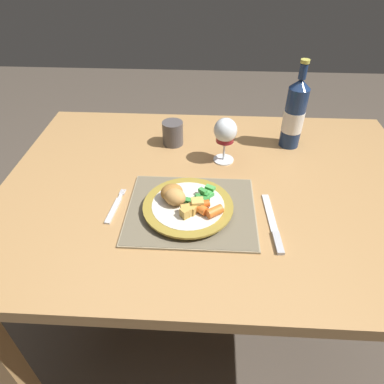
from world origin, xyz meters
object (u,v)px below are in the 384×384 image
at_px(dining_table, 213,209).
at_px(drinking_cup, 173,133).
at_px(dinner_plate, 188,207).
at_px(wine_glass, 225,133).
at_px(bottle, 294,115).
at_px(fork, 115,208).
at_px(table_knife, 274,227).

relative_size(dining_table, drinking_cup, 15.50).
xyz_separation_m(dinner_plate, wine_glass, (0.10, 0.25, 0.08)).
height_order(wine_glass, bottle, bottle).
bearing_deg(wine_glass, bottle, 25.60).
xyz_separation_m(dining_table, wine_glass, (0.03, 0.13, 0.19)).
xyz_separation_m(wine_glass, drinking_cup, (-0.17, 0.09, -0.06)).
xyz_separation_m(dining_table, drinking_cup, (-0.14, 0.22, 0.14)).
bearing_deg(dining_table, fork, -155.21).
bearing_deg(table_knife, wine_glass, 111.96).
bearing_deg(bottle, dining_table, -137.16).
bearing_deg(drinking_cup, bottle, 1.90).
distance_m(dining_table, table_knife, 0.25).
distance_m(table_knife, drinking_cup, 0.48).
xyz_separation_m(dining_table, bottle, (0.25, 0.23, 0.21)).
xyz_separation_m(dinner_plate, bottle, (0.32, 0.35, 0.09)).
bearing_deg(bottle, wine_glass, -154.40).
bearing_deg(dinner_plate, dining_table, 61.15).
relative_size(dining_table, bottle, 4.34).
distance_m(wine_glass, drinking_cup, 0.20).
height_order(dining_table, fork, fork).
height_order(dinner_plate, table_knife, dinner_plate).
relative_size(dinner_plate, table_knife, 1.09).
height_order(dining_table, bottle, bottle).
height_order(dining_table, drinking_cup, drinking_cup).
relative_size(dinner_plate, wine_glass, 1.62).
relative_size(wine_glass, bottle, 0.51).
height_order(dinner_plate, bottle, bottle).
bearing_deg(drinking_cup, dining_table, -57.26).
bearing_deg(table_knife, dinner_plate, 167.51).
relative_size(dinner_plate, fork, 1.68).
height_order(fork, bottle, bottle).
bearing_deg(table_knife, drinking_cup, 126.56).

